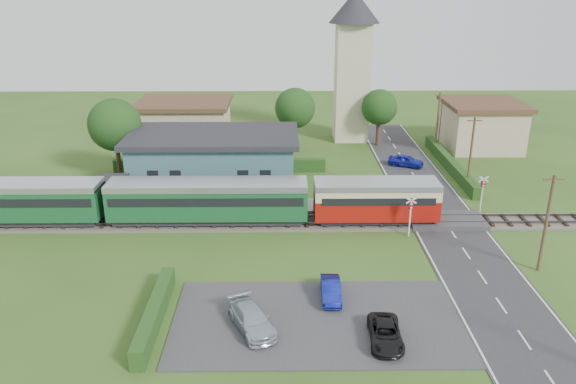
{
  "coord_description": "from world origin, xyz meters",
  "views": [
    {
      "loc": [
        -3.51,
        -40.15,
        18.97
      ],
      "look_at": [
        -3.01,
        4.0,
        2.06
      ],
      "focal_mm": 35.0,
      "sensor_mm": 36.0,
      "label": 1
    }
  ],
  "objects_px": {
    "house_east": "(482,125)",
    "crossing_signal_near": "(411,211)",
    "station_building": "(214,160)",
    "equipment_hut": "(114,191)",
    "church_tower": "(353,56)",
    "car_park_dark": "(385,334)",
    "car_park_silver": "(252,319)",
    "pedestrian_far": "(116,199)",
    "crossing_signal_far": "(483,189)",
    "pedestrian_near": "(299,195)",
    "house_west": "(185,123)",
    "car_park_blue": "(331,290)",
    "car_on_road": "(406,161)",
    "train": "(169,200)"
  },
  "relations": [
    {
      "from": "house_west",
      "to": "car_park_blue",
      "type": "relative_size",
      "value": 3.16
    },
    {
      "from": "church_tower",
      "to": "car_park_dark",
      "type": "bearing_deg",
      "value": -93.85
    },
    {
      "from": "house_west",
      "to": "car_park_blue",
      "type": "distance_m",
      "value": 37.53
    },
    {
      "from": "house_west",
      "to": "car_on_road",
      "type": "height_order",
      "value": "house_west"
    },
    {
      "from": "church_tower",
      "to": "crossing_signal_far",
      "type": "height_order",
      "value": "church_tower"
    },
    {
      "from": "equipment_hut",
      "to": "house_east",
      "type": "xyz_separation_m",
      "value": [
        38.0,
        18.8,
        1.05
      ]
    },
    {
      "from": "train",
      "to": "crossing_signal_far",
      "type": "relative_size",
      "value": 13.18
    },
    {
      "from": "pedestrian_near",
      "to": "pedestrian_far",
      "type": "relative_size",
      "value": 1.13
    },
    {
      "from": "equipment_hut",
      "to": "crossing_signal_far",
      "type": "relative_size",
      "value": 0.78
    },
    {
      "from": "church_tower",
      "to": "crossing_signal_far",
      "type": "relative_size",
      "value": 5.37
    },
    {
      "from": "house_east",
      "to": "car_park_blue",
      "type": "relative_size",
      "value": 2.58
    },
    {
      "from": "car_park_silver",
      "to": "church_tower",
      "type": "bearing_deg",
      "value": 51.54
    },
    {
      "from": "house_west",
      "to": "crossing_signal_far",
      "type": "distance_m",
      "value": 35.26
    },
    {
      "from": "station_building",
      "to": "crossing_signal_far",
      "type": "distance_m",
      "value": 24.51
    },
    {
      "from": "house_east",
      "to": "car_park_dark",
      "type": "distance_m",
      "value": 42.15
    },
    {
      "from": "crossing_signal_far",
      "to": "pedestrian_near",
      "type": "height_order",
      "value": "crossing_signal_far"
    },
    {
      "from": "crossing_signal_near",
      "to": "pedestrian_far",
      "type": "relative_size",
      "value": 1.93
    },
    {
      "from": "church_tower",
      "to": "house_east",
      "type": "relative_size",
      "value": 2.0
    },
    {
      "from": "station_building",
      "to": "crossing_signal_far",
      "type": "relative_size",
      "value": 4.88
    },
    {
      "from": "car_park_silver",
      "to": "car_on_road",
      "type": "bearing_deg",
      "value": 38.8
    },
    {
      "from": "train",
      "to": "car_park_silver",
      "type": "relative_size",
      "value": 9.99
    },
    {
      "from": "station_building",
      "to": "equipment_hut",
      "type": "bearing_deg",
      "value": -144.08
    },
    {
      "from": "pedestrian_near",
      "to": "pedestrian_far",
      "type": "height_order",
      "value": "pedestrian_near"
    },
    {
      "from": "house_east",
      "to": "crossing_signal_near",
      "type": "bearing_deg",
      "value": -119.13
    },
    {
      "from": "train",
      "to": "crossing_signal_far",
      "type": "xyz_separation_m",
      "value": [
        26.28,
        2.39,
        -0.04
      ]
    },
    {
      "from": "church_tower",
      "to": "house_east",
      "type": "xyz_separation_m",
      "value": [
        15.0,
        -4.0,
        -7.43
      ]
    },
    {
      "from": "car_on_road",
      "to": "car_park_silver",
      "type": "bearing_deg",
      "value": 177.71
    },
    {
      "from": "equipment_hut",
      "to": "car_on_road",
      "type": "bearing_deg",
      "value": 22.77
    },
    {
      "from": "crossing_signal_far",
      "to": "pedestrian_near",
      "type": "bearing_deg",
      "value": 178.38
    },
    {
      "from": "house_west",
      "to": "crossing_signal_far",
      "type": "bearing_deg",
      "value": -35.77
    },
    {
      "from": "crossing_signal_near",
      "to": "pedestrian_far",
      "type": "xyz_separation_m",
      "value": [
        -24.08,
        4.81,
        -0.84
      ]
    },
    {
      "from": "equipment_hut",
      "to": "pedestrian_near",
      "type": "bearing_deg",
      "value": -1.3
    },
    {
      "from": "crossing_signal_far",
      "to": "car_on_road",
      "type": "height_order",
      "value": "crossing_signal_far"
    },
    {
      "from": "station_building",
      "to": "house_east",
      "type": "relative_size",
      "value": 1.82
    },
    {
      "from": "house_east",
      "to": "car_park_dark",
      "type": "bearing_deg",
      "value": -115.07
    },
    {
      "from": "church_tower",
      "to": "pedestrian_far",
      "type": "relative_size",
      "value": 10.38
    },
    {
      "from": "car_park_silver",
      "to": "car_park_dark",
      "type": "bearing_deg",
      "value": -34.55
    },
    {
      "from": "station_building",
      "to": "crossing_signal_far",
      "type": "bearing_deg",
      "value": -15.63
    },
    {
      "from": "crossing_signal_near",
      "to": "car_park_blue",
      "type": "bearing_deg",
      "value": -126.95
    },
    {
      "from": "house_east",
      "to": "car_park_blue",
      "type": "bearing_deg",
      "value": -121.4
    },
    {
      "from": "car_park_dark",
      "to": "car_park_silver",
      "type": "bearing_deg",
      "value": 172.58
    },
    {
      "from": "house_west",
      "to": "car_on_road",
      "type": "bearing_deg",
      "value": -18.23
    },
    {
      "from": "house_east",
      "to": "station_building",
      "type": "bearing_deg",
      "value": -156.56
    },
    {
      "from": "car_on_road",
      "to": "car_park_silver",
      "type": "distance_m",
      "value": 33.22
    },
    {
      "from": "crossing_signal_far",
      "to": "car_park_dark",
      "type": "height_order",
      "value": "crossing_signal_far"
    },
    {
      "from": "house_west",
      "to": "car_park_dark",
      "type": "relative_size",
      "value": 2.85
    },
    {
      "from": "pedestrian_near",
      "to": "house_east",
      "type": "bearing_deg",
      "value": -149.89
    },
    {
      "from": "car_park_dark",
      "to": "train",
      "type": "bearing_deg",
      "value": 135.47
    },
    {
      "from": "house_west",
      "to": "crossing_signal_far",
      "type": "height_order",
      "value": "house_west"
    },
    {
      "from": "car_park_silver",
      "to": "pedestrian_far",
      "type": "bearing_deg",
      "value": 101.5
    }
  ]
}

